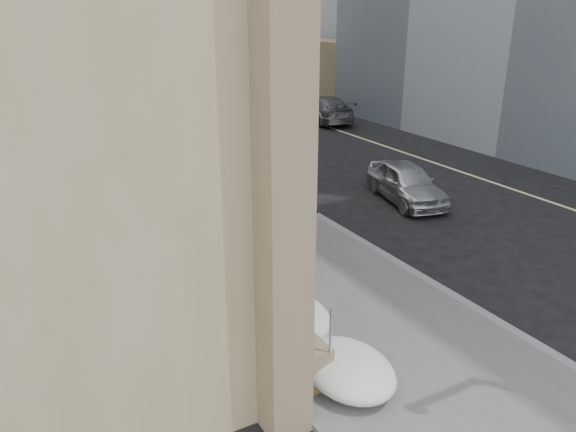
{
  "coord_description": "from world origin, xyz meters",
  "views": [
    {
      "loc": [
        -6.37,
        -8.75,
        6.52
      ],
      "look_at": [
        -0.27,
        2.23,
        1.7
      ],
      "focal_mm": 35.0,
      "sensor_mm": 36.0,
      "label": 1
    }
  ],
  "objects_px": {
    "mounted_horse_left": "(196,205)",
    "mounted_horse_right": "(246,185)",
    "car_silver": "(406,182)",
    "pedestrian": "(305,216)",
    "car_grey": "(324,109)"
  },
  "relations": [
    {
      "from": "mounted_horse_right",
      "to": "car_silver",
      "type": "height_order",
      "value": "mounted_horse_right"
    },
    {
      "from": "mounted_horse_right",
      "to": "car_grey",
      "type": "height_order",
      "value": "mounted_horse_right"
    },
    {
      "from": "car_silver",
      "to": "pedestrian",
      "type": "bearing_deg",
      "value": -147.84
    },
    {
      "from": "mounted_horse_right",
      "to": "mounted_horse_left",
      "type": "bearing_deg",
      "value": -1.5
    },
    {
      "from": "mounted_horse_left",
      "to": "mounted_horse_right",
      "type": "height_order",
      "value": "mounted_horse_right"
    },
    {
      "from": "mounted_horse_left",
      "to": "car_silver",
      "type": "distance_m",
      "value": 7.59
    },
    {
      "from": "pedestrian",
      "to": "car_silver",
      "type": "height_order",
      "value": "pedestrian"
    },
    {
      "from": "mounted_horse_right",
      "to": "pedestrian",
      "type": "xyz_separation_m",
      "value": [
        0.59,
        -2.5,
        -0.26
      ]
    },
    {
      "from": "mounted_horse_right",
      "to": "car_grey",
      "type": "xyz_separation_m",
      "value": [
        10.68,
        12.34,
        -0.52
      ]
    },
    {
      "from": "pedestrian",
      "to": "car_silver",
      "type": "distance_m",
      "value": 5.45
    },
    {
      "from": "mounted_horse_right",
      "to": "pedestrian",
      "type": "relative_size",
      "value": 1.55
    },
    {
      "from": "mounted_horse_right",
      "to": "pedestrian",
      "type": "bearing_deg",
      "value": 84.49
    },
    {
      "from": "car_silver",
      "to": "mounted_horse_right",
      "type": "bearing_deg",
      "value": -174.14
    },
    {
      "from": "mounted_horse_right",
      "to": "car_grey",
      "type": "distance_m",
      "value": 16.33
    },
    {
      "from": "car_silver",
      "to": "car_grey",
      "type": "xyz_separation_m",
      "value": [
        4.95,
        13.07,
        0.06
      ]
    }
  ]
}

